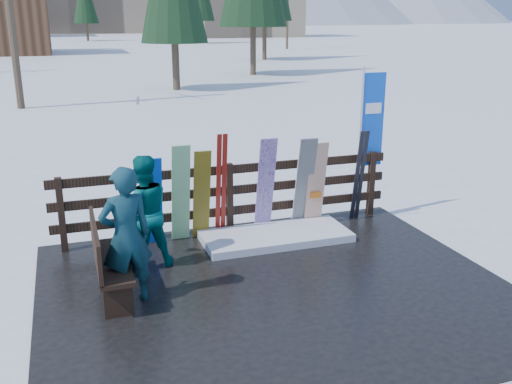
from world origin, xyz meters
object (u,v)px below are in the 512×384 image
object	(u,v)px
snowboard_0	(153,202)
snowboard_5	(316,184)
bench	(106,258)
snowboard_4	(304,183)
person_back	(144,212)
snowboard_3	(266,185)
snowboard_1	(181,194)
snowboard_2	(202,195)
rental_flag	(370,125)
person_front	(126,236)

from	to	relation	value
snowboard_0	snowboard_5	bearing A→B (deg)	-0.00
bench	snowboard_4	size ratio (longest dim) A/B	0.95
snowboard_5	person_back	world-z (taller)	person_back
person_back	snowboard_3	bearing A→B (deg)	-165.92
snowboard_1	person_back	world-z (taller)	person_back
snowboard_0	snowboard_1	size ratio (longest dim) A/B	0.89
snowboard_2	snowboard_3	xyz separation A→B (m)	(1.05, 0.00, 0.06)
snowboard_0	person_back	world-z (taller)	person_back
snowboard_3	person_back	xyz separation A→B (m)	(-2.05, -0.72, 0.01)
snowboard_1	person_back	distance (m)	0.98
bench	snowboard_5	bearing A→B (deg)	22.57
rental_flag	person_front	xyz separation A→B (m)	(-4.39, -2.00, -0.74)
bench	snowboard_3	distance (m)	3.03
snowboard_0	snowboard_5	size ratio (longest dim) A/B	0.98
snowboard_4	rental_flag	bearing A→B (deg)	11.63
snowboard_4	person_back	bearing A→B (deg)	-165.19
rental_flag	snowboard_3	bearing A→B (deg)	-172.27
snowboard_0	person_front	xyz separation A→B (m)	(-0.59, -1.73, 0.16)
snowboard_5	snowboard_3	bearing A→B (deg)	180.00
snowboard_1	snowboard_4	size ratio (longest dim) A/B	1.03
snowboard_0	rental_flag	bearing A→B (deg)	4.07
snowboard_1	person_front	world-z (taller)	person_front
bench	snowboard_1	distance (m)	1.95
snowboard_4	person_back	xyz separation A→B (m)	(-2.73, -0.72, 0.03)
rental_flag	person_front	size ratio (longest dim) A/B	1.50
bench	snowboard_0	world-z (taller)	snowboard_0
snowboard_3	rental_flag	distance (m)	2.16
snowboard_1	snowboard_2	distance (m)	0.33
snowboard_2	person_back	xyz separation A→B (m)	(-1.00, -0.72, 0.07)
bench	snowboard_2	distance (m)	2.17
snowboard_0	person_front	size ratio (longest dim) A/B	0.83
snowboard_2	rental_flag	size ratio (longest dim) A/B	0.58
snowboard_2	snowboard_3	size ratio (longest dim) A/B	0.93
bench	snowboard_3	size ratio (longest dim) A/B	0.92
bench	snowboard_1	xyz separation A→B (m)	(1.26, 1.47, 0.28)
snowboard_1	snowboard_4	xyz separation A→B (m)	(2.06, -0.00, -0.02)
snowboard_0	snowboard_1	xyz separation A→B (m)	(0.43, 0.00, 0.09)
snowboard_1	rental_flag	distance (m)	3.48
snowboard_0	rental_flag	distance (m)	3.91
bench	snowboard_1	size ratio (longest dim) A/B	0.93
bench	rental_flag	distance (m)	5.06
person_front	snowboard_4	bearing A→B (deg)	-162.07
snowboard_1	snowboard_5	size ratio (longest dim) A/B	1.10
snowboard_1	snowboard_3	xyz separation A→B (m)	(1.38, -0.00, 0.00)
snowboard_4	person_back	distance (m)	2.82
snowboard_1	snowboard_4	bearing A→B (deg)	-0.00
snowboard_1	snowboard_2	bearing A→B (deg)	-0.00
person_front	person_back	distance (m)	1.07
snowboard_2	snowboard_4	distance (m)	1.73
snowboard_5	rental_flag	bearing A→B (deg)	13.79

